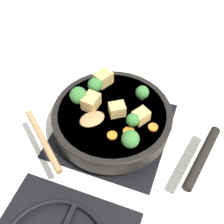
% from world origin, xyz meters
% --- Properties ---
extents(ground_plane, '(2.40, 2.40, 0.00)m').
position_xyz_m(ground_plane, '(0.00, 0.00, 0.00)').
color(ground_plane, white).
extents(front_burner_grate, '(0.31, 0.31, 0.03)m').
position_xyz_m(front_burner_grate, '(0.00, 0.00, 0.01)').
color(front_burner_grate, black).
rests_on(front_burner_grate, ground_plane).
extents(skillet_pan, '(0.44, 0.32, 0.06)m').
position_xyz_m(skillet_pan, '(-0.00, 0.00, 0.06)').
color(skillet_pan, black).
rests_on(skillet_pan, front_burner_grate).
extents(wooden_spoon, '(0.21, 0.22, 0.02)m').
position_xyz_m(wooden_spoon, '(0.08, 0.10, 0.09)').
color(wooden_spoon, '#A87A4C').
rests_on(wooden_spoon, skillet_pan).
extents(tofu_cube_center_large, '(0.04, 0.05, 0.04)m').
position_xyz_m(tofu_cube_center_large, '(0.06, 0.00, 0.10)').
color(tofu_cube_center_large, tan).
rests_on(tofu_cube_center_large, skillet_pan).
extents(tofu_cube_near_handle, '(0.05, 0.06, 0.04)m').
position_xyz_m(tofu_cube_near_handle, '(0.06, -0.09, 0.10)').
color(tofu_cube_near_handle, tan).
rests_on(tofu_cube_near_handle, skillet_pan).
extents(tofu_cube_east_chunk, '(0.05, 0.05, 0.03)m').
position_xyz_m(tofu_cube_east_chunk, '(-0.01, -0.00, 0.10)').
color(tofu_cube_east_chunk, tan).
rests_on(tofu_cube_east_chunk, skillet_pan).
extents(tofu_cube_west_chunk, '(0.05, 0.05, 0.03)m').
position_xyz_m(tofu_cube_west_chunk, '(-0.08, -0.00, 0.10)').
color(tofu_cube_west_chunk, tan).
rests_on(tofu_cube_west_chunk, skillet_pan).
extents(broccoli_floret_near_spoon, '(0.03, 0.03, 0.04)m').
position_xyz_m(broccoli_floret_near_spoon, '(-0.07, 0.03, 0.11)').
color(broccoli_floret_near_spoon, '#709956').
rests_on(broccoli_floret_near_spoon, skillet_pan).
extents(broccoli_floret_center_top, '(0.04, 0.04, 0.04)m').
position_xyz_m(broccoli_floret_center_top, '(-0.06, -0.07, 0.11)').
color(broccoli_floret_center_top, '#709956').
rests_on(broccoli_floret_center_top, skillet_pan).
extents(broccoli_floret_east_rim, '(0.05, 0.05, 0.05)m').
position_xyz_m(broccoli_floret_east_rim, '(0.10, -0.00, 0.11)').
color(broccoli_floret_east_rim, '#709956').
rests_on(broccoli_floret_east_rim, skillet_pan).
extents(broccoli_floret_west_rim, '(0.04, 0.04, 0.05)m').
position_xyz_m(broccoli_floret_west_rim, '(0.07, -0.05, 0.11)').
color(broccoli_floret_west_rim, '#709956').
rests_on(broccoli_floret_west_rim, skillet_pan).
extents(broccoli_floret_north_edge, '(0.04, 0.04, 0.05)m').
position_xyz_m(broccoli_floret_north_edge, '(-0.08, 0.09, 0.11)').
color(broccoli_floret_north_edge, '#709956').
rests_on(broccoli_floret_north_edge, skillet_pan).
extents(carrot_slice_orange_thin, '(0.03, 0.03, 0.01)m').
position_xyz_m(carrot_slice_orange_thin, '(-0.03, 0.07, 0.08)').
color(carrot_slice_orange_thin, orange).
rests_on(carrot_slice_orange_thin, skillet_pan).
extents(carrot_slice_near_center, '(0.03, 0.03, 0.01)m').
position_xyz_m(carrot_slice_near_center, '(-0.12, 0.01, 0.08)').
color(carrot_slice_near_center, orange).
rests_on(carrot_slice_near_center, skillet_pan).
extents(carrot_slice_edge_slice, '(0.03, 0.03, 0.01)m').
position_xyz_m(carrot_slice_edge_slice, '(-0.06, 0.05, 0.08)').
color(carrot_slice_edge_slice, orange).
rests_on(carrot_slice_edge_slice, skillet_pan).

